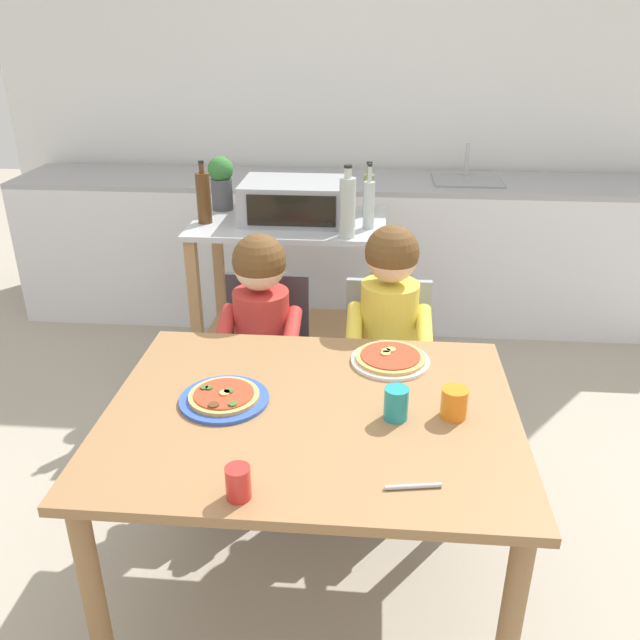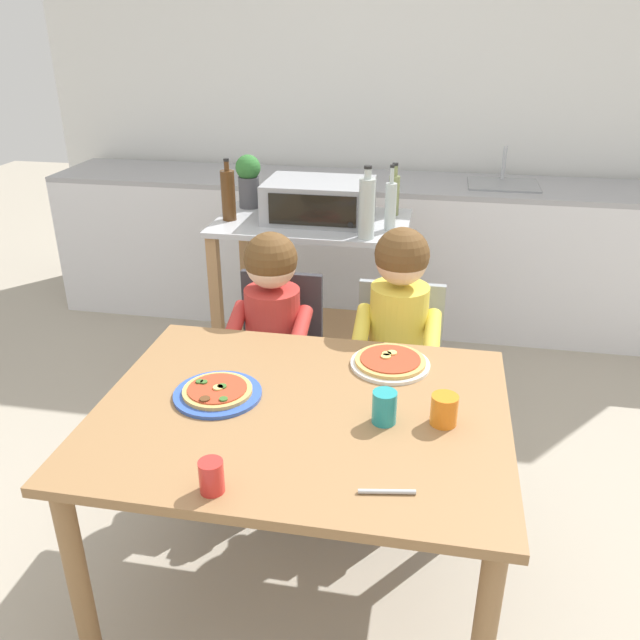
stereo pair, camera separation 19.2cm
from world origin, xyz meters
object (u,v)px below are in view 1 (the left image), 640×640
dining_chair_right (386,366)px  serving_spoon (413,486)px  bottle_brown_beer (204,197)px  potted_herb_plant (221,181)px  drinking_cup_teal (396,403)px  child_in_red_shirt (259,329)px  toaster_oven (296,201)px  child_in_yellow_shirt (389,331)px  dining_chair_left (266,359)px  pizza_plate_white (390,359)px  drinking_cup_red (238,483)px  dining_table (312,437)px  bottle_dark_olive_oil (369,192)px  pizza_plate_blue_rimmed (224,398)px  bottle_tall_green_wine (369,204)px  drinking_cup_orange (454,403)px  bottle_clear_vinegar (347,207)px  kitchen_island_cart (290,280)px

dining_chair_right → serving_spoon: (0.05, -1.06, 0.26)m
bottle_brown_beer → potted_herb_plant: bottle_brown_beer is taller
drinking_cup_teal → serving_spoon: size_ratio=0.69×
child_in_red_shirt → toaster_oven: bearing=85.6°
serving_spoon → child_in_yellow_shirt: bearing=92.9°
dining_chair_left → dining_chair_right: bearing=-2.5°
serving_spoon → dining_chair_left: bearing=116.8°
pizza_plate_white → drinking_cup_red: drinking_cup_red is taller
toaster_oven → dining_table: bearing=-81.5°
bottle_brown_beer → dining_chair_right: bearing=-33.8°
bottle_dark_olive_oil → pizza_plate_blue_rimmed: (-0.40, -1.51, -0.25)m
bottle_tall_green_wine → drinking_cup_orange: 1.33m
toaster_oven → dining_table: toaster_oven is taller
dining_table → dining_chair_right: (0.23, 0.73, -0.15)m
dining_chair_right → pizza_plate_blue_rimmed: size_ratio=3.02×
potted_herb_plant → dining_table: size_ratio=0.22×
bottle_tall_green_wine → drinking_cup_red: bottle_tall_green_wine is taller
bottle_clear_vinegar → dining_chair_left: 0.74m
toaster_oven → potted_herb_plant: bearing=158.5°
bottle_brown_beer → drinking_cup_teal: bottle_brown_beer is taller
child_in_red_shirt → drinking_cup_orange: bearing=-43.3°
drinking_cup_teal → drinking_cup_orange: bearing=7.8°
drinking_cup_teal → drinking_cup_red: 0.53m
potted_herb_plant → pizza_plate_blue_rimmed: size_ratio=0.98×
dining_table → serving_spoon: (0.28, -0.33, 0.10)m
child_in_yellow_shirt → toaster_oven: bearing=119.6°
dining_table → dining_chair_left: dining_chair_left is taller
serving_spoon → dining_chair_right: bearing=92.6°
dining_chair_left → child_in_red_shirt: bearing=-90.0°
bottle_tall_green_wine → child_in_red_shirt: bottle_tall_green_wine is taller
dining_chair_right → pizza_plate_blue_rimmed: (-0.50, -0.71, 0.26)m
child_in_yellow_shirt → serving_spoon: bearing=-87.1°
bottle_brown_beer → serving_spoon: (0.91, -1.64, -0.28)m
child_in_red_shirt → drinking_cup_teal: (0.51, -0.66, 0.10)m
child_in_yellow_shirt → serving_spoon: size_ratio=7.66×
kitchen_island_cart → pizza_plate_blue_rimmed: size_ratio=3.41×
dining_chair_right → serving_spoon: bearing=-87.4°
pizza_plate_blue_rimmed → serving_spoon: pizza_plate_blue_rimmed is taller
bottle_tall_green_wine → pizza_plate_blue_rimmed: size_ratio=1.10×
toaster_oven → serving_spoon: toaster_oven is taller
bottle_dark_olive_oil → drinking_cup_teal: (0.11, -1.56, -0.22)m
bottle_clear_vinegar → drinking_cup_red: bearing=-96.8°
child_in_yellow_shirt → drinking_cup_red: bearing=-110.1°
dining_chair_right → drinking_cup_teal: drinking_cup_teal is taller
bottle_brown_beer → bottle_clear_vinegar: (0.67, -0.16, 0.02)m
bottle_clear_vinegar → pizza_plate_white: 0.90m
bottle_dark_olive_oil → serving_spoon: 1.89m
drinking_cup_orange → drinking_cup_red: bearing=-144.1°
dining_table → drinking_cup_red: size_ratio=14.10×
dining_chair_right → potted_herb_plant: bearing=135.6°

